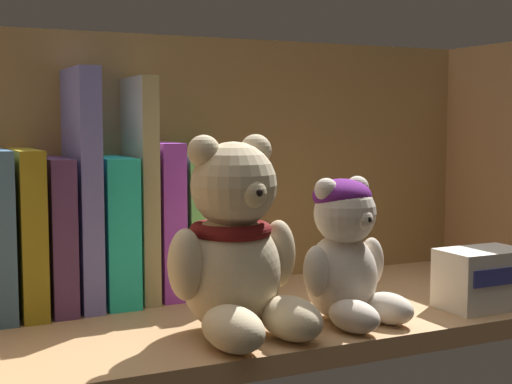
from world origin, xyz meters
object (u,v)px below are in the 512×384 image
book_2 (23,229)px  book_6 (136,188)px  teddy_bear_larger (236,250)px  book_9 (216,219)px  book_8 (189,223)px  book_5 (109,228)px  book_4 (78,187)px  small_product_box (482,279)px  book_7 (160,219)px  book_3 (52,232)px  teddy_bear_smaller (346,253)px

book_2 → book_6: size_ratio=0.69×
teddy_bear_larger → book_9: bearing=72.8°
book_2 → book_8: (18.26, 0.00, -0.42)cm
book_5 → book_8: 9.26cm
teddy_bear_larger → book_4: bearing=119.1°
book_2 → small_product_box: bearing=-25.5°
book_6 → book_7: size_ratio=1.41×
book_5 → book_9: bearing=0.0°
book_2 → book_7: size_ratio=0.97×
book_6 → book_8: bearing=0.0°
book_6 → small_product_box: bearing=-33.6°
book_8 → book_6: bearing=180.0°
book_3 → book_5: 6.08cm
book_7 → small_product_box: book_7 is taller
book_5 → book_4: bearing=180.0°
book_3 → book_7: (11.84, 0.00, 0.69)cm
book_5 → book_7: 5.81cm
teddy_bear_smaller → book_6: bearing=129.3°
book_7 → book_9: 6.73cm
book_6 → book_4: bearing=180.0°
book_3 → book_9: (18.56, 0.00, 0.24)cm
book_3 → book_9: 18.56cm
book_8 → book_4: bearing=180.0°
book_4 → teddy_bear_smaller: 29.14cm
book_3 → small_product_box: (40.00, -20.50, -4.76)cm
teddy_bear_smaller → small_product_box: (15.58, -1.84, -3.57)cm
book_4 → book_8: book_4 is taller
book_5 → teddy_bear_smaller: 26.20cm
book_8 → teddy_bear_smaller: (9.10, -18.66, -1.22)cm
book_6 → teddy_bear_larger: size_ratio=1.32×
book_3 → small_product_box: book_3 is taller
teddy_bear_smaller → book_2: bearing=145.7°
teddy_bear_larger → small_product_box: size_ratio=2.05×
book_3 → small_product_box: 45.20cm
book_3 → book_7: bearing=0.0°
small_product_box → book_7: bearing=143.9°
book_4 → small_product_box: book_4 is taller
book_2 → book_7: bearing=0.0°
book_5 → book_7: book_7 is taller
book_9 → teddy_bear_smaller: (5.87, -18.66, -1.43)cm
book_6 → small_product_box: size_ratio=2.70×
book_5 → book_3: bearing=180.0°
book_7 → book_4: bearing=180.0°
teddy_bear_larger → small_product_box: teddy_bear_larger is taller
book_5 → book_8: bearing=0.0°
book_4 → book_9: (15.76, 0.00, -4.32)cm
book_5 → book_6: bearing=0.0°
book_8 → book_5: bearing=180.0°
book_5 → small_product_box: book_5 is taller
book_5 → book_6: (3.09, 0.00, 4.23)cm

